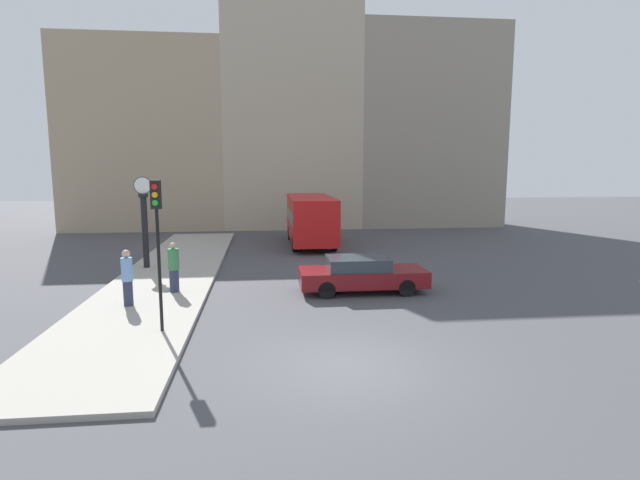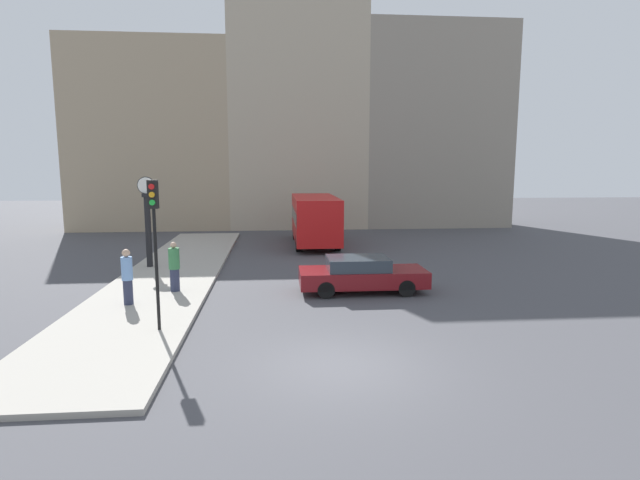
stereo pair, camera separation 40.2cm
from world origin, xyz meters
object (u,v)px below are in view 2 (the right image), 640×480
object	(u,v)px
street_clock	(148,221)
pedestrian_green_hoodie	(174,267)
bus_distant	(315,218)
pedestrian_blue_stripe	(127,277)
sedan_car	(361,274)
traffic_light_near	(154,224)

from	to	relation	value
street_clock	pedestrian_green_hoodie	xyz separation A→B (m)	(2.02, -4.64, -1.15)
bus_distant	pedestrian_blue_stripe	bearing A→B (deg)	-119.01
sedan_car	street_clock	distance (m)	10.17
sedan_car	traffic_light_near	distance (m)	7.99
bus_distant	pedestrian_green_hoodie	xyz separation A→B (m)	(-5.95, -11.16, -0.60)
street_clock	sedan_car	bearing A→B (deg)	-28.80
street_clock	pedestrian_green_hoodie	distance (m)	5.19
traffic_light_near	pedestrian_blue_stripe	bearing A→B (deg)	120.39
bus_distant	traffic_light_near	xyz separation A→B (m)	(-5.53, -15.55, 1.44)
traffic_light_near	pedestrian_green_hoodie	xyz separation A→B (m)	(-0.42, 4.38, -2.04)
pedestrian_blue_stripe	sedan_car	bearing A→B (deg)	10.50
street_clock	traffic_light_near	bearing A→B (deg)	-74.87
sedan_car	bus_distant	size ratio (longest dim) A/B	0.63
bus_distant	traffic_light_near	size ratio (longest dim) A/B	1.79
traffic_light_near	street_clock	bearing A→B (deg)	105.13
traffic_light_near	pedestrian_blue_stripe	distance (m)	3.72
sedan_car	pedestrian_blue_stripe	xyz separation A→B (m)	(-7.96, -1.47, 0.40)
sedan_car	pedestrian_blue_stripe	bearing A→B (deg)	-169.50
sedan_car	pedestrian_green_hoodie	bearing A→B (deg)	178.29
bus_distant	sedan_car	bearing A→B (deg)	-85.79
sedan_car	traffic_light_near	size ratio (longest dim) A/B	1.13
traffic_light_near	pedestrian_blue_stripe	xyz separation A→B (m)	(-1.59, 2.71, -2.00)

